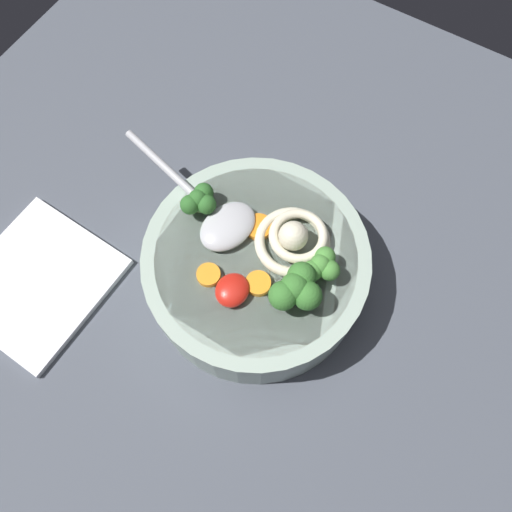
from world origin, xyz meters
TOP-DOWN VIEW (x-y plane):
  - table_slab at (0.00, 0.00)cm, footprint 92.47×92.47cm
  - soup_bowl at (2.88, 1.68)cm, footprint 22.08×22.08cm
  - noodle_pile at (5.90, -0.70)cm, footprint 7.99×7.83cm
  - soup_spoon at (4.16, 6.77)cm, footprint 7.51×17.51cm
  - chili_sauce_dollop at (-1.38, 1.61)cm, footprint 3.38×3.04cm
  - broccoli_floret_left at (4.50, -4.29)cm, footprint 3.77×3.25cm
  - broccoli_floret_beside_noodles at (1.16, -3.51)cm, footprint 5.15×4.43cm
  - broccoli_floret_far at (4.33, 8.88)cm, footprint 3.72×3.20cm
  - carrot_slice_right at (0.52, 0.07)cm, footprint 2.36×2.36cm
  - carrot_slice_extra_b at (-1.16, 4.38)cm, footprint 2.25×2.25cm
  - carrot_slice_front at (5.48, 2.96)cm, footprint 2.63×2.63cm
  - folded_napkin at (-9.52, 21.29)cm, footprint 15.45×14.50cm

SIDE VIEW (x-z plane):
  - table_slab at x=0.00cm, z-range 0.00..3.08cm
  - folded_napkin at x=-9.52cm, z-range 3.08..3.88cm
  - soup_bowl at x=2.88cm, z-range 3.19..9.84cm
  - carrot_slice_extra_b at x=-1.16cm, z-range 9.73..10.42cm
  - carrot_slice_front at x=5.48cm, z-range 9.73..10.45cm
  - carrot_slice_right at x=0.52cm, z-range 9.73..10.48cm
  - chili_sauce_dollop at x=-1.38cm, z-range 9.73..11.25cm
  - soup_spoon at x=4.16cm, z-range 9.73..11.33cm
  - noodle_pile at x=5.90cm, z-range 9.13..12.34cm
  - broccoli_floret_far at x=4.33cm, z-range 10.11..13.05cm
  - broccoli_floret_left at x=4.50cm, z-range 10.11..13.09cm
  - broccoli_floret_beside_noodles at x=1.16cm, z-range 10.25..14.32cm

